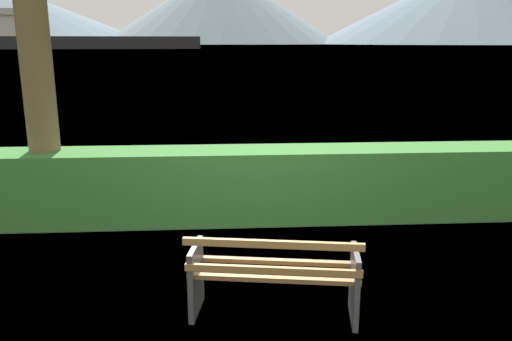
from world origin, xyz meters
name	(u,v)px	position (x,y,z in m)	size (l,w,h in m)	color
ground_plane	(274,313)	(0.00, 0.00, 0.00)	(1400.00, 1400.00, 0.00)	#567A38
water_surface	(222,46)	(0.00, 307.12, 0.00)	(620.00, 620.00, 0.00)	slate
park_bench	(274,275)	(-0.01, -0.06, 0.42)	(1.63, 0.81, 0.87)	#A0703F
hedge_row	(255,184)	(0.00, 2.73, 0.52)	(12.15, 0.80, 1.04)	#387A33
cargo_ship_large	(74,38)	(-52.96, 190.32, 3.80)	(78.02, 20.24, 13.57)	#232328
tender_far	(32,50)	(-44.44, 122.22, 0.68)	(3.69, 5.20, 1.84)	#335693
distant_hills	(242,7)	(22.85, 576.76, 38.36)	(838.76, 382.49, 84.31)	slate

